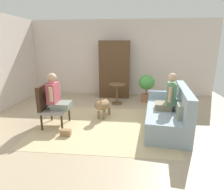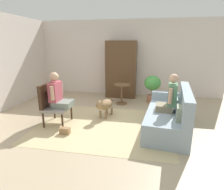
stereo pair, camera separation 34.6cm
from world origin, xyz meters
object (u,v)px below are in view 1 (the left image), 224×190
person_on_armchair (56,95)px  handbag (66,133)px  round_end_table (117,92)px  armchair (49,103)px  dog (103,105)px  person_on_couch (169,95)px  armoire_cabinet (115,69)px  couch (169,114)px  potted_plant (147,85)px

person_on_armchair → handbag: size_ratio=3.75×
round_end_table → handbag: size_ratio=3.00×
round_end_table → handbag: (-0.90, -2.29, -0.32)m
armchair → person_on_armchair: bearing=2.1°
round_end_table → dog: (-0.27, -1.21, -0.06)m
person_on_couch → dog: person_on_couch is taller
person_on_armchair → armoire_cabinet: bearing=67.6°
couch → dog: couch is taller
person_on_couch → potted_plant: bearing=99.0°
potted_plant → armoire_cabinet: armoire_cabinet is taller
person_on_armchair → potted_plant: bearing=44.3°
person_on_armchair → armoire_cabinet: size_ratio=0.41×
dog → armoire_cabinet: bearing=86.6°
person_on_armchair → armchair: bearing=-177.9°
armchair → armoire_cabinet: size_ratio=0.50×
armchair → person_on_armchair: 0.25m
armchair → armoire_cabinet: (1.27, 2.69, 0.43)m
person_on_armchair → potted_plant: (2.20, 2.14, -0.17)m
armchair → person_on_couch: person_on_couch is taller
person_on_couch → potted_plant: (-0.32, 2.01, -0.20)m
person_on_armchair → handbag: person_on_armchair is taller
potted_plant → armchair: bearing=-137.8°
person_on_couch → round_end_table: bearing=127.3°
round_end_table → potted_plant: size_ratio=0.73×
person_on_armchair → armoire_cabinet: (1.10, 2.68, 0.24)m
couch → person_on_couch: (-0.04, -0.02, 0.45)m
armchair → person_on_armchair: (0.17, 0.01, 0.19)m
couch → handbag: (-2.21, -0.65, -0.25)m
couch → potted_plant: size_ratio=2.21×
armoire_cabinet → handbag: size_ratio=9.10×
round_end_table → couch: bearing=-51.4°
round_end_table → handbag: round_end_table is taller
armchair → armoire_cabinet: armoire_cabinet is taller
person_on_armchair → dog: size_ratio=0.99×
armoire_cabinet → round_end_table: bearing=-80.6°
dog → armoire_cabinet: (0.12, 2.10, 0.65)m
armchair → dog: armchair is taller
round_end_table → dog: 1.24m
armchair → person_on_couch: size_ratio=1.20×
person_on_couch → round_end_table: 2.12m
potted_plant → armoire_cabinet: bearing=153.6°
person_on_couch → armoire_cabinet: bearing=118.9°
couch → armchair: armchair is taller
couch → handbag: couch is taller
dog → person_on_armchair: bearing=-149.4°
round_end_table → potted_plant: bearing=20.6°
person_on_couch → armoire_cabinet: armoire_cabinet is taller
armchair → round_end_table: bearing=51.6°
potted_plant → armoire_cabinet: size_ratio=0.45×
couch → round_end_table: couch is taller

